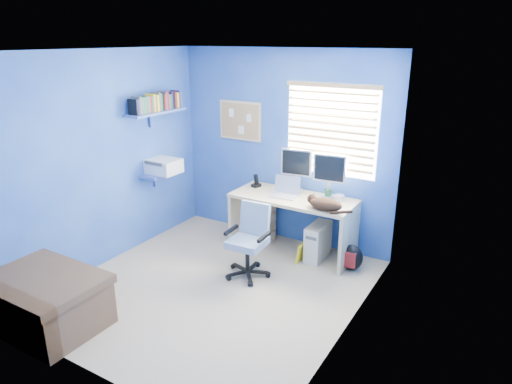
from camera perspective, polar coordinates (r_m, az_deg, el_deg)
The scene contains 23 objects.
floor at distance 5.14m, azimuth -5.25°, elevation -11.83°, with size 3.00×3.20×0.00m, color tan.
ceiling at distance 4.43m, azimuth -6.25°, elevation 17.22°, with size 3.00×3.20×0.00m, color white.
wall_back at distance 5.95m, azimuth 3.44°, elevation 5.51°, with size 3.00×0.01×2.50m, color #1E43A5.
wall_front at distance 3.56m, azimuth -21.11°, elevation -5.07°, with size 3.00×0.01×2.50m, color #1E43A5.
wall_left at distance 5.63m, azimuth -18.16°, elevation 3.82°, with size 0.01×3.20×2.50m, color #1E43A5.
wall_right at distance 3.98m, azimuth 12.05°, elevation -1.70°, with size 0.01×3.20×2.50m, color #1E43A5.
desk at distance 5.79m, azimuth 4.57°, elevation -4.06°, with size 1.54×0.65×0.74m, color tan.
laptop at distance 5.63m, azimuth 3.52°, elevation 0.51°, with size 0.33×0.26×0.22m, color silver.
monitor_left at distance 5.84m, azimuth 5.12°, elevation 2.78°, with size 0.40×0.12×0.54m, color silver.
monitor_right at distance 5.63m, azimuth 9.21°, elevation 2.01°, with size 0.40×0.12×0.54m, color silver.
phone at distance 5.99m, azimuth 0.01°, elevation 1.43°, with size 0.09×0.11×0.17m, color black.
mug at distance 5.68m, azimuth 9.00°, elevation -0.19°, with size 0.10×0.09×0.10m, color #245D37.
cd_spindle at distance 5.59m, azimuth 10.32°, elevation -0.72°, with size 0.13×0.13×0.07m, color silver.
cat at distance 5.25m, azimuth 8.72°, elevation -1.55°, with size 0.39×0.20×0.14m, color black.
tower_pc at distance 5.70m, azimuth 7.75°, elevation -6.16°, with size 0.19×0.44×0.45m, color beige.
drawer_boxes at distance 6.13m, azimuth 0.46°, elevation -3.67°, with size 0.35×0.28×0.54m, color tan.
yellow_book at distance 5.63m, azimuth 5.57°, elevation -7.58°, with size 0.03×0.17×0.24m, color yellow.
backpack at distance 5.54m, azimuth 11.88°, elevation -7.99°, with size 0.27×0.20×0.31m, color black.
bed_corner at distance 4.84m, azimuth -24.84°, elevation -12.28°, with size 1.06×0.75×0.51m, color brown.
office_chair at distance 5.25m, azimuth -0.86°, elevation -7.20°, with size 0.51×0.51×0.83m.
window_blinds at distance 5.60m, azimuth 9.32°, elevation 7.60°, with size 1.15×0.05×1.10m.
corkboard at distance 6.19m, azimuth -2.00°, elevation 8.89°, with size 0.64×0.02×0.52m.
wall_shelves at distance 5.99m, azimuth -12.05°, elevation 7.02°, with size 0.42×0.90×1.05m.
Camera 1 is at (2.65, -3.55, 2.61)m, focal length 32.00 mm.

